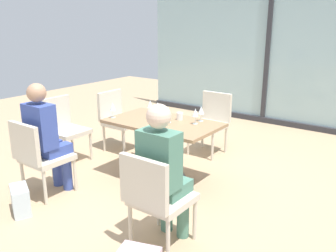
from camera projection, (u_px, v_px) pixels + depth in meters
ground_plane at (163, 178)px, 4.45m from camera, size 12.00×12.00×0.00m
window_wall_backdrop at (268, 58)px, 6.57m from camera, size 5.10×0.10×2.70m
dining_table_main at (163, 137)px, 4.30m from camera, size 1.33×0.78×0.73m
chair_front_left at (39, 154)px, 3.86m from camera, size 0.46×0.50×0.87m
chair_front_right at (156, 195)px, 2.95m from camera, size 0.46×0.50×0.87m
chair_side_end at (64, 125)px, 4.91m from camera, size 0.50×0.46×0.87m
chair_far_left at (118, 117)px, 5.34m from camera, size 0.50×0.46×0.87m
chair_near_window at (211, 119)px, 5.21m from camera, size 0.46×0.51×0.87m
person_front_left at (46, 134)px, 3.89m from camera, size 0.34×0.39×1.26m
person_front_right at (164, 168)px, 2.98m from camera, size 0.34×0.39×1.26m
wine_glass_0 at (201, 110)px, 4.22m from camera, size 0.07×0.07×0.18m
wine_glass_1 at (150, 104)px, 4.51m from camera, size 0.07×0.07×0.18m
wine_glass_2 at (158, 106)px, 4.41m from camera, size 0.07×0.07×0.18m
wine_glass_3 at (168, 112)px, 4.16m from camera, size 0.07×0.07×0.18m
wine_glass_4 at (113, 107)px, 4.37m from camera, size 0.07×0.07×0.18m
wine_glass_5 at (195, 113)px, 4.10m from camera, size 0.07×0.07×0.18m
coffee_cup at (180, 116)px, 4.30m from camera, size 0.08×0.08×0.09m
cell_phone_on_table at (154, 112)px, 4.65m from camera, size 0.13×0.16×0.01m
handbag_0 at (20, 200)px, 3.61m from camera, size 0.34×0.27×0.28m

